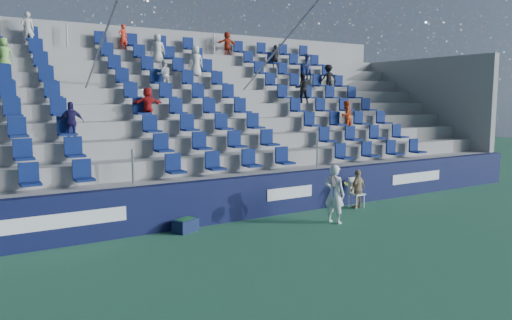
# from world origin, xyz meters

# --- Properties ---
(ground) EXTENTS (70.00, 70.00, 0.00)m
(ground) POSITION_xyz_m (0.00, 0.00, 0.00)
(ground) COLOR #2E6C48
(ground) RESTS_ON ground
(sponsor_wall) EXTENTS (24.00, 0.32, 1.20)m
(sponsor_wall) POSITION_xyz_m (0.00, 3.15, 0.60)
(sponsor_wall) COLOR #10153B
(sponsor_wall) RESTS_ON ground
(grandstand) EXTENTS (24.00, 8.17, 6.63)m
(grandstand) POSITION_xyz_m (-0.00, 8.24, 2.14)
(grandstand) COLOR gray
(grandstand) RESTS_ON ground
(tennis_player) EXTENTS (0.69, 0.68, 1.61)m
(tennis_player) POSITION_xyz_m (1.87, 1.45, 0.81)
(tennis_player) COLOR white
(tennis_player) RESTS_ON ground
(line_judge_chair) EXTENTS (0.43, 0.44, 0.93)m
(line_judge_chair) POSITION_xyz_m (3.74, 2.65, 0.53)
(line_judge_chair) COLOR white
(line_judge_chair) RESTS_ON ground
(line_judge) EXTENTS (0.76, 0.46, 1.21)m
(line_judge) POSITION_xyz_m (3.74, 2.50, 0.60)
(line_judge) COLOR tan
(line_judge) RESTS_ON ground
(ball_bin) EXTENTS (0.71, 0.60, 0.34)m
(ball_bin) POSITION_xyz_m (-1.95, 2.75, 0.19)
(ball_bin) COLOR #111C3E
(ball_bin) RESTS_ON ground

